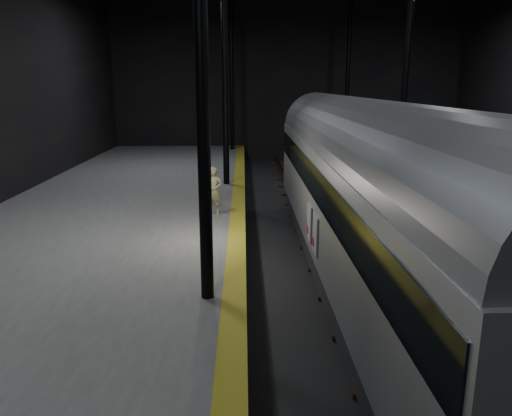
{
  "coord_description": "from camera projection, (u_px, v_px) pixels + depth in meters",
  "views": [
    {
      "loc": [
        -3.04,
        -13.55,
        5.26
      ],
      "look_at": [
        -2.71,
        -0.47,
        2.0
      ],
      "focal_mm": 35.0,
      "sensor_mm": 36.0,
      "label": 1
    }
  ],
  "objects": [
    {
      "name": "tactile_strip",
      "position": [
        237.0,
        238.0,
        14.17
      ],
      "size": [
        0.5,
        43.8,
        0.01
      ],
      "primitive_type": "cube",
      "color": "olive",
      "rests_on": "platform_left"
    },
    {
      "name": "track",
      "position": [
        349.0,
        268.0,
        14.48
      ],
      "size": [
        2.4,
        43.0,
        0.24
      ],
      "color": "#3F3328",
      "rests_on": "ground"
    },
    {
      "name": "ground",
      "position": [
        349.0,
        270.0,
        14.49
      ],
      "size": [
        44.0,
        44.0,
        0.0
      ],
      "primitive_type": "plane",
      "color": "black",
      "rests_on": "ground"
    },
    {
      "name": "platform_left",
      "position": [
        88.0,
        256.0,
        14.19
      ],
      "size": [
        9.0,
        43.8,
        1.0
      ],
      "primitive_type": "cube",
      "color": "#50504D",
      "rests_on": "ground"
    },
    {
      "name": "train",
      "position": [
        364.0,
        189.0,
        12.61
      ],
      "size": [
        2.7,
        18.01,
        4.81
      ],
      "color": "#A8AAB0",
      "rests_on": "ground"
    },
    {
      "name": "woman",
      "position": [
        214.0,
        191.0,
        16.61
      ],
      "size": [
        0.63,
        0.45,
        1.6
      ],
      "primitive_type": "imported",
      "rotation": [
        0.0,
        0.0,
        -0.12
      ],
      "color": "tan",
      "rests_on": "platform_left"
    }
  ]
}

